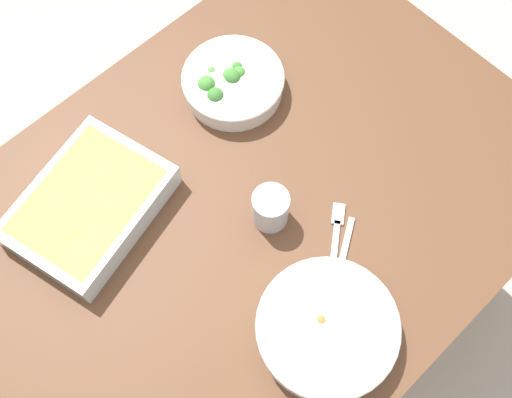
# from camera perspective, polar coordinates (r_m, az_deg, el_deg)

# --- Properties ---
(ground_plane) EXTENTS (6.00, 6.00, 0.00)m
(ground_plane) POSITION_cam_1_polar(r_m,az_deg,el_deg) (1.95, 0.00, -8.75)
(ground_plane) COLOR #B2A899
(dining_table) EXTENTS (1.20, 0.90, 0.74)m
(dining_table) POSITION_cam_1_polar(r_m,az_deg,el_deg) (1.34, 0.00, -1.55)
(dining_table) COLOR brown
(dining_table) RESTS_ON ground_plane
(stew_bowl) EXTENTS (0.26, 0.26, 0.06)m
(stew_bowl) POSITION_cam_1_polar(r_m,az_deg,el_deg) (1.15, 6.45, -11.60)
(stew_bowl) COLOR silver
(stew_bowl) RESTS_ON dining_table
(broccoli_bowl) EXTENTS (0.22, 0.22, 0.07)m
(broccoli_bowl) POSITION_cam_1_polar(r_m,az_deg,el_deg) (1.35, -2.13, 10.53)
(broccoli_bowl) COLOR silver
(broccoli_bowl) RESTS_ON dining_table
(baking_dish) EXTENTS (0.35, 0.29, 0.06)m
(baking_dish) POSITION_cam_1_polar(r_m,az_deg,el_deg) (1.25, -14.86, -0.54)
(baking_dish) COLOR silver
(baking_dish) RESTS_ON dining_table
(drink_cup) EXTENTS (0.07, 0.07, 0.08)m
(drink_cup) POSITION_cam_1_polar(r_m,az_deg,el_deg) (1.20, 1.31, -0.92)
(drink_cup) COLOR #B2BCC6
(drink_cup) RESTS_ON dining_table
(spoon_by_stew) EXTENTS (0.16, 0.11, 0.01)m
(spoon_by_stew) POSITION_cam_1_polar(r_m,az_deg,el_deg) (1.21, 7.57, -6.50)
(spoon_by_stew) COLOR silver
(spoon_by_stew) RESTS_ON dining_table
(spoon_by_broccoli) EXTENTS (0.05, 0.18, 0.01)m
(spoon_by_broccoli) POSITION_cam_1_polar(r_m,az_deg,el_deg) (1.36, -0.54, 9.09)
(spoon_by_broccoli) COLOR silver
(spoon_by_broccoli) RESTS_ON dining_table
(fork_on_table) EXTENTS (0.15, 0.12, 0.01)m
(fork_on_table) POSITION_cam_1_polar(r_m,az_deg,el_deg) (1.23, 7.21, -3.58)
(fork_on_table) COLOR silver
(fork_on_table) RESTS_ON dining_table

